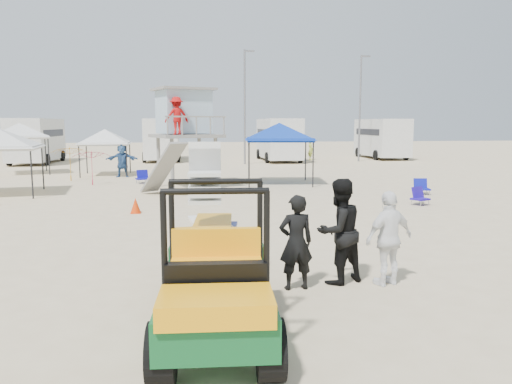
{
  "coord_description": "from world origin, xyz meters",
  "views": [
    {
      "loc": [
        -1.08,
        -8.46,
        2.89
      ],
      "look_at": [
        0.5,
        3.0,
        1.3
      ],
      "focal_mm": 35.0,
      "sensor_mm": 36.0,
      "label": 1
    }
  ],
  "objects": [
    {
      "name": "rv_far_left",
      "position": [
        -12.0,
        29.99,
        1.8
      ],
      "size": [
        2.64,
        6.8,
        3.25
      ],
      "color": "silver",
      "rests_on": "ground"
    },
    {
      "name": "canopy_white_b",
      "position": [
        -10.57,
        21.85,
        2.78
      ],
      "size": [
        3.71,
        3.71,
        3.33
      ],
      "color": "black",
      "rests_on": "ground"
    },
    {
      "name": "rv_far_right",
      "position": [
        15.0,
        31.49,
        1.8
      ],
      "size": [
        2.64,
        6.6,
        3.25
      ],
      "color": "silver",
      "rests_on": "ground"
    },
    {
      "name": "ground",
      "position": [
        0.0,
        0.0,
        0.0
      ],
      "size": [
        140.0,
        140.0,
        0.0
      ],
      "primitive_type": "plane",
      "color": "beige",
      "rests_on": "ground"
    },
    {
      "name": "man_left",
      "position": [
        0.77,
        -0.16,
        0.84
      ],
      "size": [
        0.64,
        0.45,
        1.68
      ],
      "primitive_type": "imported",
      "rotation": [
        0.0,
        0.0,
        3.23
      ],
      "color": "black",
      "rests_on": "ground"
    },
    {
      "name": "rv_mid_right",
      "position": [
        6.0,
        29.99,
        1.8
      ],
      "size": [
        2.64,
        7.0,
        3.25
      ],
      "color": "silver",
      "rests_on": "ground"
    },
    {
      "name": "utility_cart",
      "position": [
        -0.76,
        -2.19,
        0.98
      ],
      "size": [
        1.56,
        2.85,
        2.1
      ],
      "color": "#0C5022",
      "rests_on": "ground"
    },
    {
      "name": "rv_mid_left",
      "position": [
        -3.0,
        31.49,
        1.8
      ],
      "size": [
        2.65,
        6.5,
        3.25
      ],
      "color": "silver",
      "rests_on": "ground"
    },
    {
      "name": "cone_near",
      "position": [
        -2.78,
        7.89,
        0.25
      ],
      "size": [
        0.34,
        0.34,
        0.5
      ],
      "primitive_type": "cone",
      "color": "red",
      "rests_on": "ground"
    },
    {
      "name": "light_pole_right",
      "position": [
        12.0,
        28.5,
        4.0
      ],
      "size": [
        0.14,
        0.14,
        8.0
      ],
      "primitive_type": "cylinder",
      "color": "slate",
      "rests_on": "ground"
    },
    {
      "name": "umbrella_a",
      "position": [
        -5.53,
        15.73,
        0.83
      ],
      "size": [
        2.17,
        2.19,
        1.67
      ],
      "primitive_type": "imported",
      "rotation": [
        0.0,
        0.0,
        0.21
      ],
      "color": "red",
      "rests_on": "ground"
    },
    {
      "name": "lifeguard_tower",
      "position": [
        -1.2,
        14.35,
        3.25
      ],
      "size": [
        3.48,
        3.48,
        4.36
      ],
      "color": "gray",
      "rests_on": "ground"
    },
    {
      "name": "canopy_blue",
      "position": [
        3.31,
        15.21,
        2.78
      ],
      "size": [
        3.41,
        3.41,
        3.33
      ],
      "color": "black",
      "rests_on": "ground"
    },
    {
      "name": "distant_beachgoers",
      "position": [
        -1.43,
        21.85,
        0.9
      ],
      "size": [
        14.42,
        11.9,
        1.85
      ],
      "color": "#47765C",
      "rests_on": "ground"
    },
    {
      "name": "beach_chair_c",
      "position": [
        8.48,
        10.8,
        0.31
      ],
      "size": [
        0.62,
        0.67,
        0.64
      ],
      "color": "#0D1494",
      "rests_on": "ground"
    },
    {
      "name": "man_mid",
      "position": [
        1.62,
        0.09,
        0.96
      ],
      "size": [
        1.15,
        1.04,
        1.92
      ],
      "primitive_type": "imported",
      "rotation": [
        0.0,
        0.0,
        3.55
      ],
      "color": "black",
      "rests_on": "ground"
    },
    {
      "name": "surf_trailer",
      "position": [
        -0.75,
        0.14,
        0.92
      ],
      "size": [
        1.51,
        2.61,
        2.27
      ],
      "color": "black",
      "rests_on": "ground"
    },
    {
      "name": "umbrella_b",
      "position": [
        -6.91,
        17.67,
        0.88
      ],
      "size": [
        2.75,
        2.75,
        1.77
      ],
      "primitive_type": "imported",
      "rotation": [
        0.0,
        0.0,
        0.76
      ],
      "color": "orange",
      "rests_on": "ground"
    },
    {
      "name": "man_right",
      "position": [
        2.47,
        -0.16,
        0.86
      ],
      "size": [
        1.08,
        0.73,
        1.71
      ],
      "primitive_type": "imported",
      "rotation": [
        0.0,
        0.0,
        3.48
      ],
      "color": "white",
      "rests_on": "ground"
    },
    {
      "name": "canopy_white_c",
      "position": [
        -5.62,
        20.42,
        2.44
      ],
      "size": [
        2.7,
        2.7,
        2.98
      ],
      "color": "black",
      "rests_on": "ground"
    },
    {
      "name": "beach_chair_a",
      "position": [
        -3.29,
        16.32,
        0.31
      ],
      "size": [
        0.69,
        0.76,
        0.64
      ],
      "color": "#0E0E98",
      "rests_on": "ground"
    },
    {
      "name": "beach_chair_b",
      "position": [
        7.13,
        8.26,
        0.31
      ],
      "size": [
        0.71,
        0.78,
        0.64
      ],
      "color": "#1F0D96",
      "rests_on": "ground"
    },
    {
      "name": "light_pole_left",
      "position": [
        3.0,
        27.0,
        4.0
      ],
      "size": [
        0.14,
        0.14,
        8.0
      ],
      "primitive_type": "cylinder",
      "color": "slate",
      "rests_on": "ground"
    }
  ]
}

